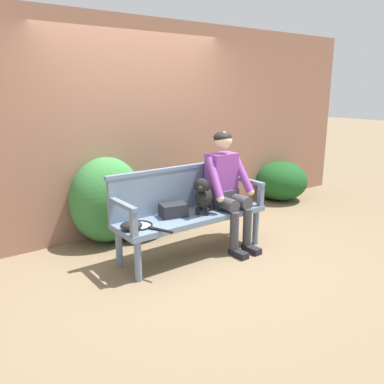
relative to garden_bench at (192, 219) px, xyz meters
The scene contains 15 objects.
ground_plane 0.42m from the garden_bench, ahead, with size 40.00×40.00×0.00m, color #7A664C.
brick_garden_fence 1.59m from the garden_bench, 90.00° to the left, with size 8.00×0.30×2.67m, color #936651.
hedge_bush_mid_right 0.94m from the garden_bench, 87.22° to the left, with size 0.93×0.59×0.58m, color #194C1E.
hedge_bush_far_left 2.72m from the garden_bench, 20.39° to the left, with size 0.88×0.87×0.64m, color #194C1E.
hedge_bush_far_right 0.97m from the garden_bench, 99.50° to the left, with size 0.85×0.81×0.63m, color #194C1E.
hedge_bush_mid_left 1.11m from the garden_bench, 121.49° to the left, with size 0.90×0.74×1.04m, color #337538.
garden_bench is the anchor object (origin of this frame).
bench_backrest 0.39m from the garden_bench, 90.00° to the left, with size 1.80×0.06×0.50m.
bench_armrest_left_end 0.88m from the garden_bench, behind, with size 0.06×0.52×0.28m.
bench_armrest_right_end 0.88m from the garden_bench, ahead, with size 0.06×0.52×0.28m.
person_seated 0.58m from the garden_bench, ahead, with size 0.56×0.66×1.35m.
dog_on_bench 0.30m from the garden_bench, 29.29° to the right, with size 0.39×0.36×0.42m.
tennis_racket 0.66m from the garden_bench, behind, with size 0.38×0.58×0.03m.
baseball_glove 0.79m from the garden_bench, behind, with size 0.22×0.17×0.09m, color black.
sports_bag 0.25m from the garden_bench, 165.48° to the left, with size 0.28×0.20×0.14m, color #232328.
Camera 1 is at (-2.48, -3.34, 1.83)m, focal length 37.11 mm.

